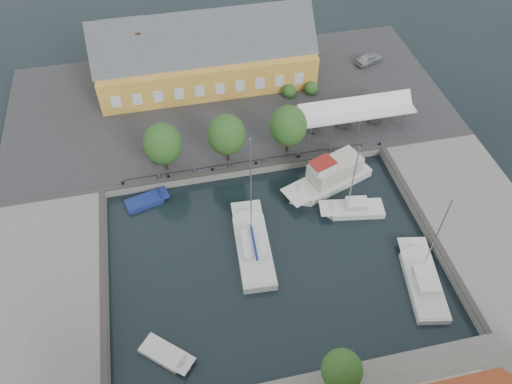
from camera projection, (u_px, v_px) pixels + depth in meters
ground at (269, 245)px, 50.72m from camera, size 140.00×140.00×0.00m
north_quay at (228, 103)px, 65.39m from camera, size 56.00×26.00×1.00m
west_quay at (41, 300)px, 45.91m from camera, size 12.00×24.00×1.00m
east_quay at (477, 221)px, 52.17m from camera, size 12.00×24.00×1.00m
quay_edge_fittings at (259, 203)px, 53.04m from camera, size 56.00×24.72×0.40m
warehouse at (201, 57)px, 65.61m from camera, size 28.56×14.00×9.55m
tent_canopy at (355, 110)px, 59.46m from camera, size 14.00×4.00×2.83m
quay_trees at (227, 135)px, 54.66m from camera, size 18.20×4.20×6.30m
car_silver at (369, 59)px, 70.16m from camera, size 4.55×3.08×1.44m
car_red at (156, 147)px, 57.96m from camera, size 1.85×4.27×1.37m
center_sailboat at (253, 247)px, 50.05m from camera, size 3.85×11.00×14.55m
trawler at (330, 178)px, 55.62m from camera, size 11.02×6.71×5.00m
east_boat_a at (353, 210)px, 53.46m from camera, size 7.17×3.36×10.03m
east_boat_c at (422, 282)px, 47.48m from camera, size 4.53×9.65×11.81m
launch_sw at (166, 355)px, 42.78m from camera, size 4.86×4.59×0.98m
launch_nw at (146, 202)px, 54.48m from camera, size 5.06×3.04×0.88m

